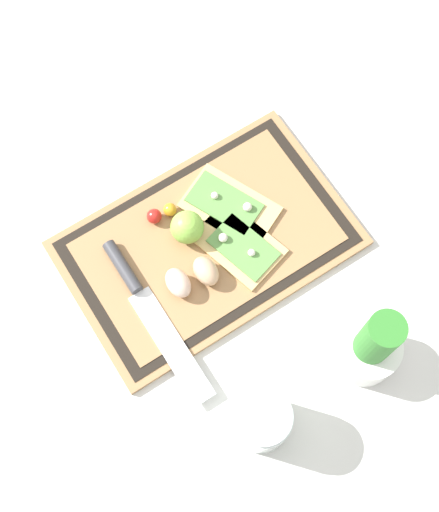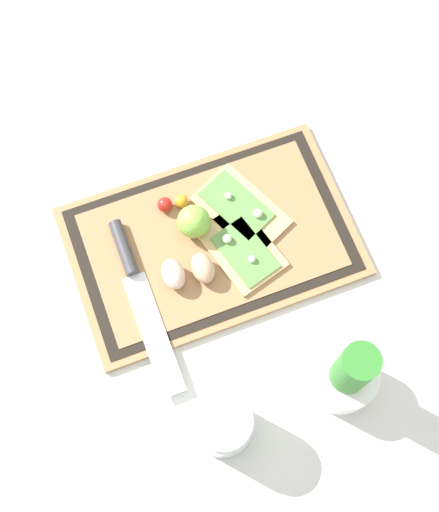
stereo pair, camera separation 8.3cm
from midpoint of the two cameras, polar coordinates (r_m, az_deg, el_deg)
name	(u,v)px [view 2 (the right image)]	position (r m, az deg, el deg)	size (l,w,h in m)	color
ground_plane	(212,243)	(1.24, 1.28, 0.89)	(6.00, 6.00, 0.00)	silver
cutting_board	(212,241)	(1.24, 1.29, 1.01)	(0.49, 0.31, 0.02)	#997047
pizza_slice_near	(240,209)	(1.25, 3.59, 3.60)	(0.16, 0.19, 0.02)	tan
pizza_slice_far	(242,249)	(1.22, 3.76, 0.35)	(0.13, 0.16, 0.02)	tan
knife	(134,277)	(1.20, -4.93, -1.87)	(0.04, 0.31, 0.02)	silver
egg_brown	(203,268)	(1.19, 0.65, -1.16)	(0.04, 0.05, 0.04)	tan
egg_pink	(173,274)	(1.19, -1.73, -1.65)	(0.04, 0.05, 0.04)	beige
lime	(194,221)	(1.21, -0.11, 2.59)	(0.06, 0.06, 0.06)	#7FB742
cherry_tomato_red	(165,205)	(1.24, -2.48, 3.94)	(0.03, 0.03, 0.03)	red
cherry_tomato_yellow	(182,201)	(1.24, -1.14, 4.23)	(0.02, 0.02, 0.02)	orange
herb_pot	(347,376)	(1.14, 12.24, -9.60)	(0.10, 0.10, 0.20)	white
sauce_jar	(223,425)	(1.13, 2.46, -13.61)	(0.09, 0.09, 0.11)	silver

